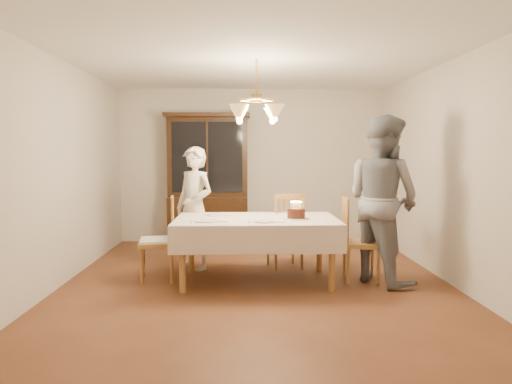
{
  "coord_description": "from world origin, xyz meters",
  "views": [
    {
      "loc": [
        -0.15,
        -5.31,
        1.53
      ],
      "look_at": [
        0.0,
        0.2,
        1.05
      ],
      "focal_mm": 32.0,
      "sensor_mm": 36.0,
      "label": 1
    }
  ],
  "objects_px": {
    "chair_far_side": "(285,235)",
    "birthday_cake": "(296,214)",
    "dining_table": "(256,224)",
    "china_hutch": "(208,182)",
    "elderly_woman": "(194,208)"
  },
  "relations": [
    {
      "from": "china_hutch",
      "to": "chair_far_side",
      "type": "bearing_deg",
      "value": -54.75
    },
    {
      "from": "elderly_woman",
      "to": "dining_table",
      "type": "bearing_deg",
      "value": 0.22
    },
    {
      "from": "elderly_woman",
      "to": "birthday_cake",
      "type": "distance_m",
      "value": 1.44
    },
    {
      "from": "dining_table",
      "to": "elderly_woman",
      "type": "relative_size",
      "value": 1.18
    },
    {
      "from": "chair_far_side",
      "to": "elderly_woman",
      "type": "relative_size",
      "value": 0.62
    },
    {
      "from": "china_hutch",
      "to": "birthday_cake",
      "type": "distance_m",
      "value": 2.63
    },
    {
      "from": "china_hutch",
      "to": "elderly_woman",
      "type": "height_order",
      "value": "china_hutch"
    },
    {
      "from": "china_hutch",
      "to": "elderly_woman",
      "type": "xyz_separation_m",
      "value": [
        -0.06,
        -1.63,
        -0.24
      ]
    },
    {
      "from": "dining_table",
      "to": "chair_far_side",
      "type": "xyz_separation_m",
      "value": [
        0.4,
        0.65,
        -0.24
      ]
    },
    {
      "from": "chair_far_side",
      "to": "elderly_woman",
      "type": "height_order",
      "value": "elderly_woman"
    },
    {
      "from": "elderly_woman",
      "to": "birthday_cake",
      "type": "height_order",
      "value": "elderly_woman"
    },
    {
      "from": "dining_table",
      "to": "birthday_cake",
      "type": "bearing_deg",
      "value": -10.06
    },
    {
      "from": "dining_table",
      "to": "birthday_cake",
      "type": "relative_size",
      "value": 6.33
    },
    {
      "from": "dining_table",
      "to": "elderly_woman",
      "type": "distance_m",
      "value": 1.02
    },
    {
      "from": "chair_far_side",
      "to": "birthday_cake",
      "type": "distance_m",
      "value": 0.82
    }
  ]
}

